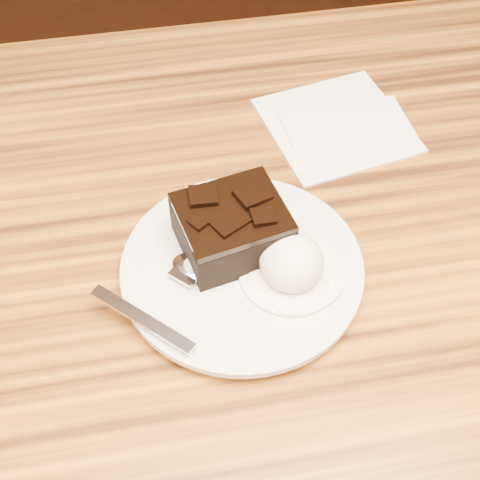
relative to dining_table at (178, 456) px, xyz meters
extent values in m
cylinder|color=silver|center=(0.09, 0.01, 0.38)|extent=(0.21, 0.21, 0.02)
cube|color=black|center=(0.08, 0.03, 0.41)|extent=(0.10, 0.09, 0.04)
ellipsoid|color=beige|center=(0.13, -0.01, 0.41)|extent=(0.05, 0.06, 0.05)
cylinder|color=white|center=(0.13, -0.01, 0.39)|extent=(0.09, 0.09, 0.00)
cube|color=white|center=(0.22, 0.18, 0.38)|extent=(0.17, 0.17, 0.01)
cube|color=black|center=(0.10, -0.03, 0.39)|extent=(0.01, 0.01, 0.00)
cube|color=black|center=(0.06, 0.00, 0.39)|extent=(0.01, 0.01, 0.00)
camera|label=1|loc=(0.02, -0.34, 0.87)|focal=50.61mm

